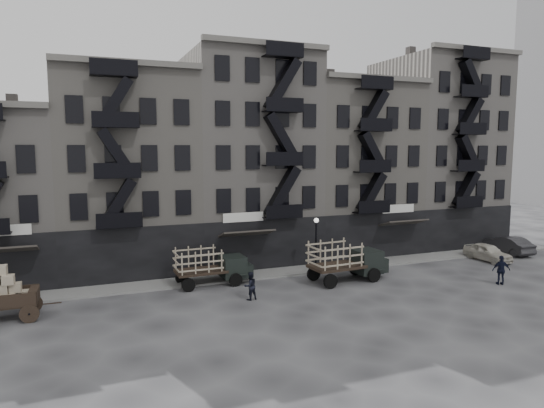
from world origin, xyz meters
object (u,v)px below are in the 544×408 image
object	(u,v)px
wagon	(2,290)
stake_truck_east	(346,258)
stake_truck_west	(211,264)
car_far	(508,245)
car_east	(488,252)
pedestrian_mid	(250,286)
policeman	(501,270)

from	to	relation	value
wagon	stake_truck_east	size ratio (longest dim) A/B	0.61
stake_truck_west	car_far	size ratio (longest dim) A/B	1.12
car_east	pedestrian_mid	xyz separation A→B (m)	(-22.15, -2.66, 0.17)
car_east	pedestrian_mid	distance (m)	22.31
stake_truck_east	car_east	size ratio (longest dim) A/B	1.41
wagon	stake_truck_west	world-z (taller)	wagon
stake_truck_west	car_east	size ratio (longest dim) A/B	1.26
car_far	policeman	size ratio (longest dim) A/B	2.32
pedestrian_mid	policeman	world-z (taller)	policeman
wagon	policeman	xyz separation A→B (m)	(31.32, -4.76, -0.72)
stake_truck_east	pedestrian_mid	world-z (taller)	stake_truck_east
policeman	wagon	bearing A→B (deg)	15.74
pedestrian_mid	stake_truck_west	bearing A→B (deg)	-83.87
car_east	pedestrian_mid	size ratio (longest dim) A/B	2.38
pedestrian_mid	car_east	bearing A→B (deg)	173.83
stake_truck_west	stake_truck_east	xyz separation A→B (m)	(9.25, -2.59, 0.16)
wagon	stake_truck_west	distance (m)	12.76
pedestrian_mid	car_far	bearing A→B (deg)	176.01
stake_truck_east	pedestrian_mid	bearing A→B (deg)	-173.22
stake_truck_west	pedestrian_mid	xyz separation A→B (m)	(1.44, -4.14, -0.62)
stake_truck_west	pedestrian_mid	world-z (taller)	stake_truck_west
car_east	policeman	size ratio (longest dim) A/B	2.07
stake_truck_east	stake_truck_west	bearing A→B (deg)	159.89
stake_truck_west	policeman	bearing A→B (deg)	-22.78
wagon	stake_truck_east	world-z (taller)	wagon
car_far	policeman	bearing A→B (deg)	44.21
stake_truck_east	policeman	size ratio (longest dim) A/B	2.92
stake_truck_east	policeman	distance (m)	10.73
pedestrian_mid	policeman	distance (m)	17.69
stake_truck_east	policeman	bearing A→B (deg)	-30.96
car_far	policeman	world-z (taller)	policeman
car_far	pedestrian_mid	distance (m)	26.40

